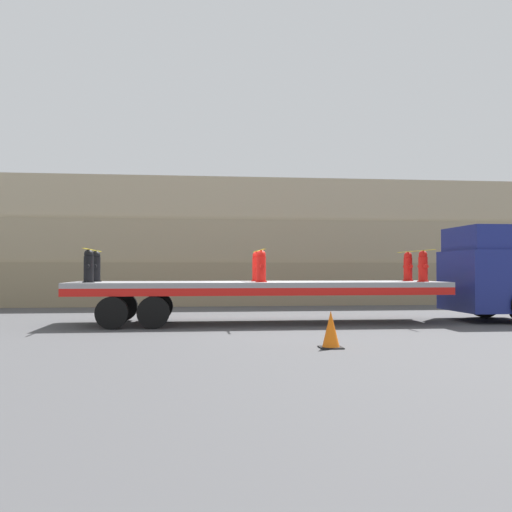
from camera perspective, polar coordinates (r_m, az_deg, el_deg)
The scene contains 14 objects.
ground_plane at distance 16.11m, azimuth 0.29°, elevation -6.73°, with size 120.00×120.00×0.00m, color #474749.
rock_cliff at distance 24.99m, azimuth -2.07°, elevation 1.35°, with size 60.00×3.30×5.37m.
truck_cab at distance 18.20m, azimuth 22.63°, elevation -1.59°, with size 2.28×2.62×2.76m.
flatbed_trailer at distance 15.99m, azimuth -1.75°, elevation -3.29°, with size 10.35×2.66×1.17m.
fire_hydrant_black_near_0 at distance 15.61m, azimuth -16.40°, elevation -1.01°, with size 0.32×0.52×0.87m.
fire_hydrant_black_far_0 at distance 16.72m, azimuth -15.72°, elevation -1.03°, with size 0.32×0.52×0.87m.
fire_hydrant_red_near_1 at distance 15.48m, azimuth 0.53°, elevation -1.06°, with size 0.32×0.52×0.87m.
fire_hydrant_red_far_1 at distance 16.60m, azimuth 0.06°, elevation -1.08°, with size 0.32×0.52×0.87m.
fire_hydrant_red_near_2 at distance 16.65m, azimuth 16.36°, elevation -1.03°, with size 0.32×0.52×0.87m.
fire_hydrant_red_far_2 at distance 17.70m, azimuth 14.95°, elevation -1.05°, with size 0.32×0.52×0.87m.
cargo_strap_rear at distance 16.17m, azimuth -16.04°, elevation 0.58°, with size 0.05×2.76×0.01m.
cargo_strap_middle at distance 16.04m, azimuth 0.29°, elevation 0.55°, with size 0.05×2.76×0.01m.
cargo_strap_front at distance 17.18m, azimuth 15.62°, elevation 0.47°, with size 0.05×2.76×0.01m.
traffic_cone at distance 11.13m, azimuth 7.49°, elevation -7.33°, with size 0.43×0.43×0.72m.
Camera 1 is at (-1.84, -15.93, 1.52)m, focal length 40.00 mm.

